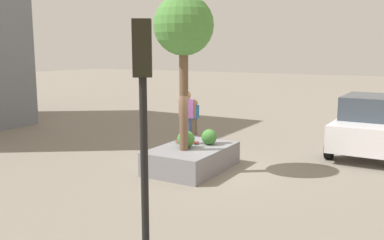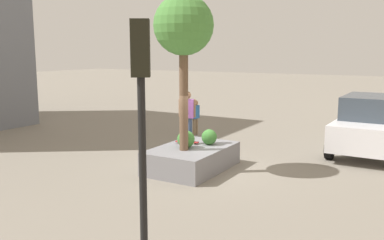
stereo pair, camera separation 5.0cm
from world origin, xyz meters
name	(u,v)px [view 1 (the left image)]	position (x,y,z in m)	size (l,w,h in m)	color
ground_plane	(203,169)	(0.00, 0.00, 0.00)	(120.00, 120.00, 0.00)	gray
planter_ledge	(192,158)	(0.17, -0.33, 0.38)	(3.15, 2.06, 0.76)	gray
plaza_tree	(184,28)	(0.66, -0.34, 4.57)	(1.86, 1.86, 4.83)	brown
boxwood_shrub	(209,137)	(-0.44, -0.01, 1.02)	(0.52, 0.52, 0.52)	#3D7A33
hedge_clump	(186,139)	(0.37, -0.44, 1.04)	(0.57, 0.57, 0.57)	#3D7A33
skateboard	(187,142)	(-0.19, -0.72, 0.81)	(0.39, 0.83, 0.07)	#A51E1E
skateboarder	(187,113)	(-0.19, -0.72, 1.82)	(0.33, 0.56, 1.72)	navy
police_car	(367,124)	(-5.08, 4.33, 1.13)	(4.79, 2.29, 2.22)	white
traffic_light_corner	(143,111)	(6.74, 2.62, 2.97)	(0.37, 0.37, 4.34)	black
passerby_with_bag	(195,115)	(-4.98, -3.15, 0.94)	(0.55, 0.25, 1.63)	#847056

